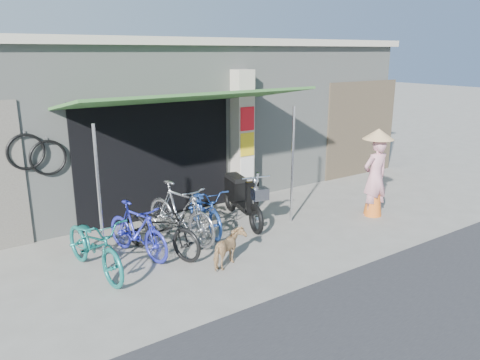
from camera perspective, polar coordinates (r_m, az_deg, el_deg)
ground at (r=8.65m, az=4.91°, el=-7.66°), size 80.00×80.00×0.00m
bicycle_shop at (r=12.40m, az=-10.18°, el=8.02°), size 12.30×5.30×3.66m
shop_pillar at (r=10.59m, az=0.21°, el=5.18°), size 0.42×0.44×3.00m
awning at (r=8.84m, az=-6.16°, el=9.70°), size 4.60×1.88×2.72m
neighbour_right at (r=13.50m, az=14.54°, el=6.07°), size 2.60×0.06×2.60m
bike_teal at (r=7.66m, az=-17.32°, el=-7.54°), size 0.86×1.91×0.97m
bike_blue at (r=8.13m, az=-12.42°, el=-5.96°), size 0.82×1.62×0.94m
bike_black at (r=8.14m, az=-9.62°, el=-5.84°), size 1.19×1.87×0.93m
bike_silver at (r=8.61m, az=-7.29°, el=-3.91°), size 0.90×1.90×1.10m
bike_navy at (r=9.08m, az=-4.29°, el=-3.45°), size 0.89×1.79×0.90m
street_dog at (r=7.63m, az=-1.33°, el=-8.40°), size 0.78×0.63×0.60m
moped at (r=9.52m, az=0.18°, el=-2.10°), size 0.73×1.97×1.13m
nun at (r=10.16m, az=16.18°, el=0.75°), size 0.65×0.64×1.86m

